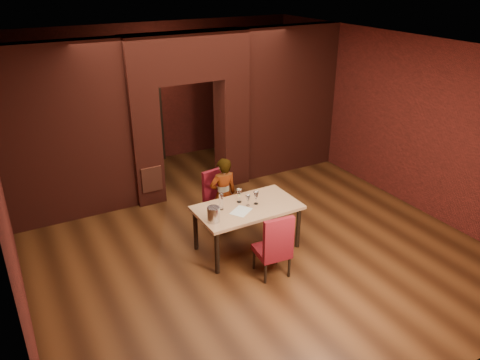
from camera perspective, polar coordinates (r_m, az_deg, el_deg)
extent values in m
plane|color=#4C2813|center=(8.36, -0.35, -6.32)|extent=(8.00, 8.00, 0.00)
cube|color=silver|center=(7.25, -0.41, 15.90)|extent=(7.00, 8.00, 0.04)
cube|color=maroon|center=(11.19, -10.35, 10.29)|extent=(7.00, 0.04, 3.20)
cube|color=maroon|center=(4.93, 22.82, -10.91)|extent=(7.00, 0.04, 3.20)
cube|color=maroon|center=(6.86, -27.02, -1.43)|extent=(0.04, 8.00, 3.20)
cube|color=maroon|center=(9.74, 18.20, 7.30)|extent=(0.04, 8.00, 3.20)
cube|color=maroon|center=(9.22, -11.58, 4.14)|extent=(0.55, 0.55, 2.30)
cube|color=maroon|center=(9.90, -1.05, 6.08)|extent=(0.55, 0.55, 2.30)
cube|color=maroon|center=(9.11, -6.60, 14.69)|extent=(2.45, 0.55, 0.90)
cube|color=maroon|center=(8.80, -20.61, 5.15)|extent=(2.28, 0.35, 3.20)
cube|color=maroon|center=(10.47, 5.88, 9.57)|extent=(2.28, 0.35, 3.20)
cube|color=#A54830|center=(9.18, -10.69, 0.08)|extent=(0.40, 0.03, 0.50)
cube|color=black|center=(11.16, -11.98, 7.18)|extent=(0.90, 0.08, 2.10)
cube|color=black|center=(11.13, -11.91, 7.13)|extent=(1.02, 0.04, 2.22)
cube|color=tan|center=(7.72, 0.87, -5.78)|extent=(1.68, 0.96, 0.78)
cube|color=maroon|center=(8.29, -2.33, -2.50)|extent=(0.55, 0.55, 1.05)
cube|color=maroon|center=(7.07, 3.92, -7.74)|extent=(0.52, 0.52, 1.05)
imported|color=silver|center=(8.14, -2.05, -1.79)|extent=(0.50, 0.34, 1.36)
cube|color=silver|center=(7.38, 0.13, -3.82)|extent=(0.42, 0.39, 0.00)
cylinder|color=#B9B9C1|center=(7.06, -3.25, -4.21)|extent=(0.19, 0.19, 0.24)
cylinder|color=white|center=(7.38, -2.32, -2.58)|extent=(0.07, 0.07, 0.30)
imported|color=#306C1F|center=(8.82, 0.25, -2.89)|extent=(0.42, 0.36, 0.45)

